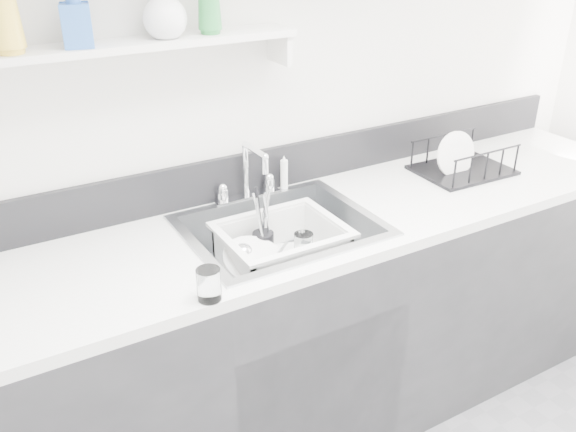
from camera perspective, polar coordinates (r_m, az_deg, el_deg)
room_shell at (r=1.20m, az=19.13°, el=16.29°), size 3.50×3.00×2.60m
counter_run at (r=2.31m, az=-0.64°, el=-11.14°), size 3.20×0.62×0.92m
backsplash at (r=2.26m, az=-4.44°, el=3.87°), size 3.20×0.02×0.16m
sink at (r=2.10m, az=-0.69°, el=-3.13°), size 0.64×0.52×0.20m
faucet at (r=2.23m, az=-3.82°, el=2.95°), size 0.26×0.18×0.23m
side_sprayer at (r=2.30m, az=-0.37°, el=4.06°), size 0.03×0.03×0.14m
wall_shelf at (r=1.93m, az=-13.74°, el=15.15°), size 1.00×0.16×0.12m
wash_tub at (r=2.10m, az=-0.58°, el=-3.07°), size 0.50×0.45×0.16m
plate_stack at (r=2.06m, az=-2.87°, el=-4.87°), size 0.27×0.26×0.11m
utensil_cup at (r=2.16m, az=-2.35°, el=-2.49°), size 0.08×0.08×0.25m
ladle at (r=2.07m, az=-2.29°, el=-4.26°), size 0.29×0.27×0.08m
tumbler_in_tub at (r=2.15m, az=1.46°, el=-2.84°), size 0.08×0.08×0.10m
tumbler_counter at (r=1.67m, az=-7.42°, el=-6.37°), size 0.09×0.09×0.09m
dish_rack at (r=2.57m, az=16.13°, el=5.37°), size 0.38×0.29×0.13m
bowl_small at (r=2.14m, az=2.35°, el=-4.09°), size 0.11×0.11×0.03m
soap_bottle_a at (r=1.82m, az=-25.08°, el=16.98°), size 0.09×0.09×0.22m
soap_bottle_b at (r=1.85m, az=-19.29°, el=17.37°), size 0.10×0.10×0.18m
soap_bottle_c at (r=1.93m, az=-11.51°, el=18.44°), size 0.16×0.16×0.17m
soap_bottle_d at (r=1.98m, az=-7.42°, el=19.29°), size 0.09×0.09×0.19m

